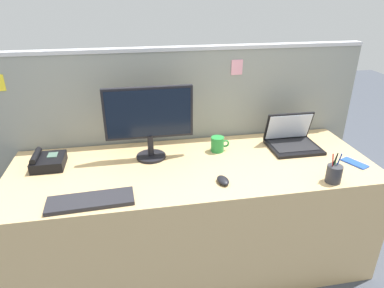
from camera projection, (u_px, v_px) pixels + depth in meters
ground_plane at (193, 258)px, 2.36m from camera, size 10.00×10.00×0.00m
desk at (193, 215)px, 2.21m from camera, size 2.19×0.79×0.73m
cubicle_divider at (182, 143)px, 2.46m from camera, size 2.53×0.08×1.36m
desktop_monitor at (149, 117)px, 2.04m from camera, size 0.53×0.18×0.45m
laptop at (292, 139)px, 2.28m from camera, size 0.32×0.28×0.22m
desk_phone at (48, 161)px, 2.03m from camera, size 0.18×0.19×0.10m
keyboard_main at (91, 201)px, 1.70m from camera, size 0.43×0.17×0.02m
computer_mouse_right_hand at (223, 180)px, 1.87m from camera, size 0.07×0.11×0.03m
pen_cup at (334, 174)px, 1.86m from camera, size 0.08×0.08×0.18m
cell_phone_blue_case at (355, 163)px, 2.07m from camera, size 0.12×0.17×0.01m
coffee_mug at (218, 144)px, 2.21m from camera, size 0.12×0.08×0.10m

